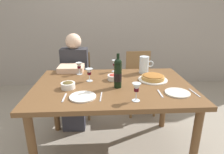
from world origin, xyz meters
TOP-DOWN VIEW (x-y plane):
  - ground_plane at (0.00, 0.00)m, footprint 8.00×8.00m
  - back_wall at (0.00, 2.05)m, footprint 8.00×0.10m
  - dining_table at (0.00, 0.00)m, footprint 1.50×1.00m
  - wine_bottle at (0.04, -0.07)m, footprint 0.07×0.07m
  - water_pitcher at (0.38, 0.35)m, footprint 0.16×0.11m
  - baked_tart at (0.42, 0.10)m, footprint 0.29×0.29m
  - salad_bowl at (0.02, 0.13)m, footprint 0.13×0.13m
  - olive_bowl at (-0.41, -0.07)m, footprint 0.13×0.13m
  - wine_glass_left_diner at (0.05, 0.41)m, footprint 0.06×0.06m
  - wine_glass_right_diner at (0.16, -0.36)m, footprint 0.07×0.07m
  - wine_glass_centre at (-0.23, 0.11)m, footprint 0.07×0.07m
  - wine_glass_spare at (-0.35, 0.34)m, footprint 0.07×0.07m
  - dinner_plate_left_setting at (0.54, -0.24)m, footprint 0.21×0.21m
  - dinner_plate_right_setting at (-0.26, -0.27)m, footprint 0.22×0.22m
  - fork_left_setting at (0.39, -0.24)m, footprint 0.02×0.16m
  - knife_left_setting at (0.69, -0.24)m, footprint 0.03×0.18m
  - knife_right_setting at (-0.11, -0.27)m, footprint 0.02×0.18m
  - spoon_right_setting at (-0.41, -0.27)m, footprint 0.02×0.16m
  - chair_left at (-0.45, 0.87)m, footprint 0.41×0.41m
  - diner_left at (-0.45, 0.64)m, footprint 0.35×0.51m
  - chair_right at (0.44, 0.90)m, footprint 0.43×0.43m

SIDE VIEW (x-z plane):
  - ground_plane at x=0.00m, z-range 0.00..0.00m
  - chair_left at x=-0.45m, z-range 0.06..0.93m
  - chair_right at x=0.44m, z-range 0.06..0.93m
  - diner_left at x=-0.45m, z-range 0.04..1.20m
  - dining_table at x=0.00m, z-range 0.29..1.05m
  - fork_left_setting at x=0.39m, z-range 0.76..0.76m
  - knife_left_setting at x=0.69m, z-range 0.76..0.76m
  - knife_right_setting at x=-0.11m, z-range 0.76..0.76m
  - spoon_right_setting at x=-0.41m, z-range 0.76..0.76m
  - dinner_plate_left_setting at x=0.54m, z-range 0.76..0.77m
  - dinner_plate_right_setting at x=-0.26m, z-range 0.76..0.77m
  - baked_tart at x=0.42m, z-range 0.76..0.82m
  - salad_bowl at x=0.02m, z-range 0.76..0.82m
  - olive_bowl at x=-0.41m, z-range 0.76..0.83m
  - water_pitcher at x=0.38m, z-range 0.75..0.94m
  - wine_glass_centre at x=-0.23m, z-range 0.79..0.92m
  - wine_glass_spare at x=-0.35m, z-range 0.79..0.92m
  - wine_glass_left_diner at x=0.05m, z-range 0.79..0.92m
  - wine_glass_right_diner at x=0.16m, z-range 0.79..0.94m
  - wine_bottle at x=0.04m, z-range 0.74..1.06m
  - back_wall at x=0.00m, z-range 0.00..2.80m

